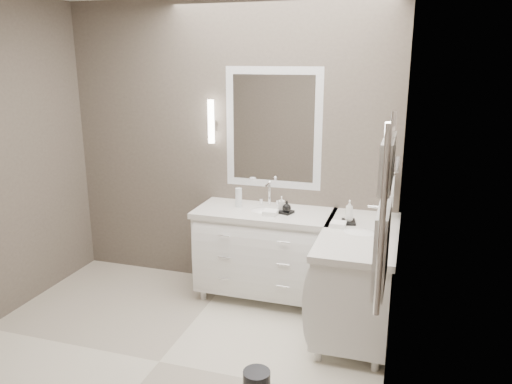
% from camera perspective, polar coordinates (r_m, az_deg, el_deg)
% --- Properties ---
extents(floor, '(3.20, 3.00, 0.01)m').
position_cam_1_polar(floor, '(3.96, -11.00, -18.55)').
color(floor, white).
rests_on(floor, ground).
extents(wall_back, '(3.20, 0.01, 2.70)m').
position_cam_1_polar(wall_back, '(4.75, -3.27, 5.10)').
color(wall_back, '#574E46').
rests_on(wall_back, floor).
extents(wall_right, '(0.01, 3.00, 2.70)m').
position_cam_1_polar(wall_right, '(2.99, 15.85, -1.46)').
color(wall_right, '#574E46').
rests_on(wall_right, floor).
extents(vanity_back, '(1.24, 0.59, 0.97)m').
position_cam_1_polar(vanity_back, '(4.59, 0.97, -6.47)').
color(vanity_back, white).
rests_on(vanity_back, floor).
extents(vanity_right, '(0.59, 1.24, 0.97)m').
position_cam_1_polar(vanity_right, '(4.14, 11.51, -9.24)').
color(vanity_right, white).
rests_on(vanity_right, floor).
extents(mirror_back, '(0.90, 0.02, 1.10)m').
position_cam_1_polar(mirror_back, '(4.56, 1.97, 7.25)').
color(mirror_back, white).
rests_on(mirror_back, wall_back).
extents(mirror_right, '(0.02, 0.90, 1.10)m').
position_cam_1_polar(mirror_right, '(3.73, 16.23, 4.88)').
color(mirror_right, white).
rests_on(mirror_right, wall_right).
extents(sconce_back, '(0.06, 0.06, 0.40)m').
position_cam_1_polar(sconce_back, '(4.69, -5.16, 7.93)').
color(sconce_back, white).
rests_on(sconce_back, wall_back).
extents(sconce_right, '(0.06, 0.06, 0.40)m').
position_cam_1_polar(sconce_right, '(3.15, 14.84, 3.99)').
color(sconce_right, white).
rests_on(sconce_right, wall_right).
extents(towel_bar_corner, '(0.03, 0.22, 0.30)m').
position_cam_1_polar(towel_bar_corner, '(4.36, 15.33, 0.54)').
color(towel_bar_corner, white).
rests_on(towel_bar_corner, wall_right).
extents(towel_ladder, '(0.06, 0.58, 0.90)m').
position_cam_1_polar(towel_ladder, '(2.59, 14.41, -2.89)').
color(towel_ladder, white).
rests_on(towel_ladder, wall_right).
extents(amenity_tray_back, '(0.18, 0.15, 0.02)m').
position_cam_1_polar(amenity_tray_back, '(4.40, 3.23, -2.25)').
color(amenity_tray_back, black).
rests_on(amenity_tray_back, vanity_back).
extents(amenity_tray_right, '(0.13, 0.16, 0.02)m').
position_cam_1_polar(amenity_tray_right, '(4.20, 10.54, -3.37)').
color(amenity_tray_right, black).
rests_on(amenity_tray_right, vanity_right).
extents(water_bottle, '(0.08, 0.08, 0.17)m').
position_cam_1_polar(water_bottle, '(4.56, -2.00, -0.63)').
color(water_bottle, silver).
rests_on(water_bottle, vanity_back).
extents(soap_bottle_a, '(0.07, 0.07, 0.12)m').
position_cam_1_polar(soap_bottle_a, '(4.41, 2.93, -1.26)').
color(soap_bottle_a, white).
rests_on(soap_bottle_a, amenity_tray_back).
extents(soap_bottle_b, '(0.10, 0.10, 0.10)m').
position_cam_1_polar(soap_bottle_b, '(4.35, 3.53, -1.64)').
color(soap_bottle_b, black).
rests_on(soap_bottle_b, amenity_tray_back).
extents(soap_bottle_c, '(0.07, 0.07, 0.17)m').
position_cam_1_polar(soap_bottle_c, '(4.17, 10.61, -2.10)').
color(soap_bottle_c, white).
rests_on(soap_bottle_c, amenity_tray_right).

